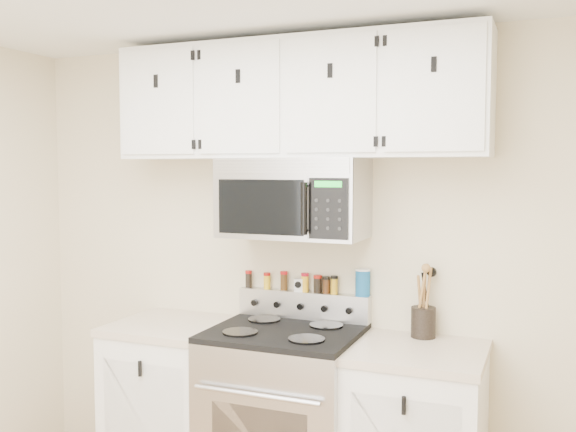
# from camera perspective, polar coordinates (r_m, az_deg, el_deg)

# --- Properties ---
(back_wall) EXTENTS (3.50, 0.01, 2.50)m
(back_wall) POSITION_cam_1_polar(r_m,az_deg,el_deg) (3.61, 1.60, -4.29)
(back_wall) COLOR beige
(back_wall) RESTS_ON floor
(range) EXTENTS (0.76, 0.65, 1.10)m
(range) POSITION_cam_1_polar(r_m,az_deg,el_deg) (3.52, -0.32, -17.38)
(range) COLOR #B7B7BA
(range) RESTS_ON floor
(base_cabinet_left) EXTENTS (0.64, 0.62, 0.92)m
(base_cabinet_left) POSITION_cam_1_polar(r_m,az_deg,el_deg) (3.85, -10.11, -15.94)
(base_cabinet_left) COLOR white
(base_cabinet_left) RESTS_ON floor
(microwave) EXTENTS (0.76, 0.44, 0.42)m
(microwave) POSITION_cam_1_polar(r_m,az_deg,el_deg) (3.40, 0.49, 1.61)
(microwave) COLOR #9E9EA3
(microwave) RESTS_ON back_wall
(upper_cabinets) EXTENTS (2.00, 0.35, 0.62)m
(upper_cabinets) POSITION_cam_1_polar(r_m,az_deg,el_deg) (3.44, 0.65, 10.33)
(upper_cabinets) COLOR white
(upper_cabinets) RESTS_ON back_wall
(utensil_crock) EXTENTS (0.13, 0.13, 0.37)m
(utensil_crock) POSITION_cam_1_polar(r_m,az_deg,el_deg) (3.40, 11.94, -9.00)
(utensil_crock) COLOR black
(utensil_crock) RESTS_ON base_cabinet_right
(kitchen_timer) EXTENTS (0.07, 0.07, 0.07)m
(kitchen_timer) POSITION_cam_1_polar(r_m,az_deg,el_deg) (3.61, 1.05, -6.14)
(kitchen_timer) COLOR silver
(kitchen_timer) RESTS_ON range
(salt_canister) EXTENTS (0.08, 0.08, 0.15)m
(salt_canister) POSITION_cam_1_polar(r_m,az_deg,el_deg) (3.49, 6.66, -5.88)
(salt_canister) COLOR #155996
(salt_canister) RESTS_ON range
(spice_jar_0) EXTENTS (0.04, 0.04, 0.10)m
(spice_jar_0) POSITION_cam_1_polar(r_m,az_deg,el_deg) (3.73, -3.52, -5.60)
(spice_jar_0) COLOR black
(spice_jar_0) RESTS_ON range
(spice_jar_1) EXTENTS (0.04, 0.04, 0.09)m
(spice_jar_1) POSITION_cam_1_polar(r_m,az_deg,el_deg) (3.68, -1.88, -5.76)
(spice_jar_1) COLOR gold
(spice_jar_1) RESTS_ON range
(spice_jar_2) EXTENTS (0.04, 0.04, 0.11)m
(spice_jar_2) POSITION_cam_1_polar(r_m,az_deg,el_deg) (3.64, -0.36, -5.76)
(spice_jar_2) COLOR #432A10
(spice_jar_2) RESTS_ON range
(spice_jar_3) EXTENTS (0.04, 0.04, 0.10)m
(spice_jar_3) POSITION_cam_1_polar(r_m,az_deg,el_deg) (3.59, 1.51, -5.91)
(spice_jar_3) COLOR yellow
(spice_jar_3) RESTS_ON range
(spice_jar_4) EXTENTS (0.05, 0.05, 0.10)m
(spice_jar_4) POSITION_cam_1_polar(r_m,az_deg,el_deg) (3.57, 2.65, -6.04)
(spice_jar_4) COLOR black
(spice_jar_4) RESTS_ON range
(spice_jar_5) EXTENTS (0.04, 0.04, 0.09)m
(spice_jar_5) POSITION_cam_1_polar(r_m,az_deg,el_deg) (3.55, 3.42, -6.12)
(spice_jar_5) COLOR #41220F
(spice_jar_5) RESTS_ON range
(spice_jar_6) EXTENTS (0.04, 0.04, 0.10)m
(spice_jar_6) POSITION_cam_1_polar(r_m,az_deg,el_deg) (3.54, 4.13, -6.11)
(spice_jar_6) COLOR gold
(spice_jar_6) RESTS_ON range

